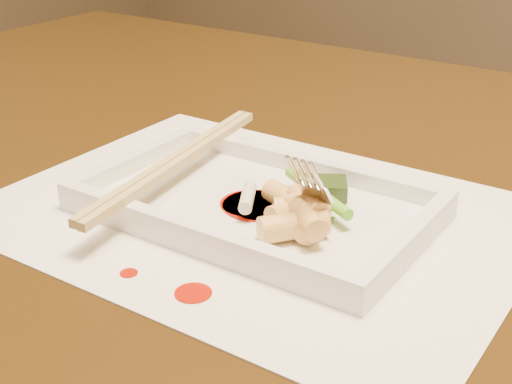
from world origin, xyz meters
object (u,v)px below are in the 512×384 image
Objects in this scene: plate_base at (256,209)px; table at (301,287)px; chopstick_a at (172,160)px; fork at (355,123)px; placemat at (256,214)px.

table is at bearing 87.85° from plate_base.
chopstick_a is 1.80× the size of fork.
placemat is at bearing -92.15° from table.
fork is at bearing 6.75° from chopstick_a.
placemat is 0.09m from chopstick_a.
table is 3.50× the size of placemat.
plate_base reaches higher than table.
chopstick_a is 0.16m from fork.
plate_base is 1.86× the size of fork.
table is 0.12m from placemat.
placemat reaches higher than table.
fork reaches higher than placemat.
fork is (0.07, 0.02, 0.08)m from plate_base.
placemat is at bearing 0.00° from chopstick_a.
fork is at bearing -37.21° from table.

